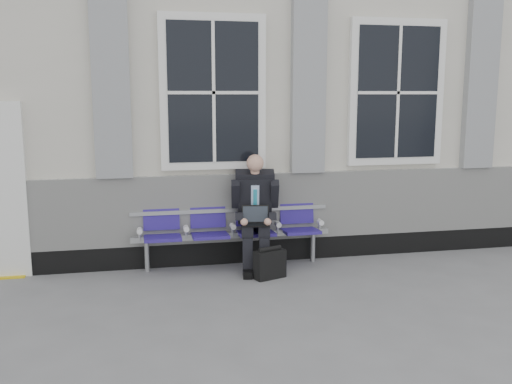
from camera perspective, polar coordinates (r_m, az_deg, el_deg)
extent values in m
plane|color=slate|center=(6.97, 15.67, -9.30)|extent=(70.00, 70.00, 0.00)
cube|color=beige|center=(9.83, 6.77, 8.94)|extent=(14.00, 4.00, 4.20)
cube|color=black|center=(8.20, 11.00, -5.13)|extent=(14.00, 0.10, 0.30)
cube|color=silver|center=(8.05, 11.17, -1.02)|extent=(14.00, 0.08, 0.90)
cube|color=gray|center=(7.27, -14.31, 10.79)|extent=(0.45, 0.14, 2.40)
cube|color=gray|center=(7.59, 5.26, 11.00)|extent=(0.45, 0.14, 2.40)
cube|color=gray|center=(8.66, 21.56, 10.21)|extent=(0.45, 0.14, 2.40)
cube|color=white|center=(7.34, -4.32, 9.88)|extent=(1.35, 0.10, 1.95)
cube|color=black|center=(7.29, -4.27, 9.88)|extent=(1.15, 0.02, 1.75)
cube|color=white|center=(8.06, 13.85, 9.62)|extent=(1.35, 0.10, 1.95)
cube|color=black|center=(8.02, 14.01, 9.61)|extent=(1.15, 0.02, 1.75)
cube|color=#9EA0A3|center=(7.44, -2.39, -4.34)|extent=(2.60, 0.07, 0.07)
cube|color=#9EA0A3|center=(7.49, -2.56, -1.82)|extent=(2.60, 0.05, 0.05)
cylinder|color=#9EA0A3|center=(7.41, -10.85, -6.38)|extent=(0.06, 0.06, 0.39)
cylinder|color=#9EA0A3|center=(7.75, 5.71, -5.53)|extent=(0.06, 0.06, 0.39)
cube|color=navy|center=(7.27, -9.33, -4.56)|extent=(0.46, 0.42, 0.07)
cube|color=navy|center=(7.41, -9.45, -2.21)|extent=(0.46, 0.10, 0.40)
cube|color=navy|center=(7.32, -4.61, -4.37)|extent=(0.46, 0.42, 0.07)
cube|color=navy|center=(7.46, -4.84, -2.04)|extent=(0.46, 0.10, 0.40)
cube|color=navy|center=(7.41, 0.01, -4.15)|extent=(0.46, 0.42, 0.07)
cube|color=navy|center=(7.55, -0.32, -1.86)|extent=(0.46, 0.10, 0.40)
cube|color=navy|center=(7.55, 4.48, -3.91)|extent=(0.46, 0.42, 0.07)
cube|color=navy|center=(7.69, 4.07, -1.67)|extent=(0.46, 0.10, 0.40)
cylinder|color=white|center=(7.27, -11.57, -3.82)|extent=(0.07, 0.12, 0.07)
cylinder|color=white|center=(7.29, -7.00, -3.65)|extent=(0.07, 0.12, 0.07)
cylinder|color=white|center=(7.36, -2.33, -3.45)|extent=(0.07, 0.12, 0.07)
cylinder|color=white|center=(7.48, 2.21, -3.24)|extent=(0.07, 0.12, 0.07)
cylinder|color=white|center=(7.64, 6.44, -3.02)|extent=(0.07, 0.12, 0.07)
cube|color=black|center=(7.13, -0.83, -8.07)|extent=(0.16, 0.29, 0.09)
cube|color=black|center=(7.14, 0.85, -8.06)|extent=(0.16, 0.29, 0.09)
cube|color=black|center=(7.14, -0.85, -6.41)|extent=(0.15, 0.15, 0.47)
cube|color=black|center=(7.14, 0.83, -6.39)|extent=(0.15, 0.15, 0.47)
cube|color=black|center=(7.28, -0.89, -3.65)|extent=(0.22, 0.49, 0.15)
cube|color=black|center=(7.29, 0.75, -3.64)|extent=(0.22, 0.49, 0.15)
cube|color=black|center=(7.41, -0.13, -0.69)|extent=(0.49, 0.42, 0.66)
cube|color=#C2D6FF|center=(7.29, -0.09, -0.71)|extent=(0.12, 0.11, 0.37)
cube|color=#289CBB|center=(7.28, -0.09, -0.89)|extent=(0.06, 0.09, 0.31)
cube|color=black|center=(7.33, -0.12, 1.66)|extent=(0.53, 0.33, 0.15)
cylinder|color=#D9A087|center=(7.27, -0.11, 2.17)|extent=(0.11, 0.11, 0.10)
sphere|color=#D9A087|center=(7.20, -0.09, 2.92)|extent=(0.22, 0.22, 0.22)
cube|color=black|center=(7.29, -2.06, -0.21)|extent=(0.15, 0.31, 0.39)
cube|color=black|center=(7.31, 1.85, -0.19)|extent=(0.15, 0.31, 0.39)
cube|color=black|center=(7.16, -1.71, -2.44)|extent=(0.15, 0.33, 0.15)
cube|color=black|center=(7.17, 1.61, -2.41)|extent=(0.15, 0.33, 0.15)
sphere|color=#D9A087|center=(7.03, -1.20, -3.02)|extent=(0.09, 0.09, 0.09)
sphere|color=#D9A087|center=(7.04, 1.18, -3.00)|extent=(0.09, 0.09, 0.09)
cube|color=black|center=(7.12, -0.03, -3.27)|extent=(0.38, 0.29, 0.02)
cube|color=black|center=(7.22, -0.06, -2.21)|extent=(0.35, 0.15, 0.22)
cube|color=black|center=(7.21, -0.06, -2.22)|extent=(0.32, 0.12, 0.19)
cube|color=black|center=(7.04, 1.38, -7.25)|extent=(0.42, 0.29, 0.35)
cylinder|color=black|center=(6.98, 1.39, -5.73)|extent=(0.31, 0.16, 0.06)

